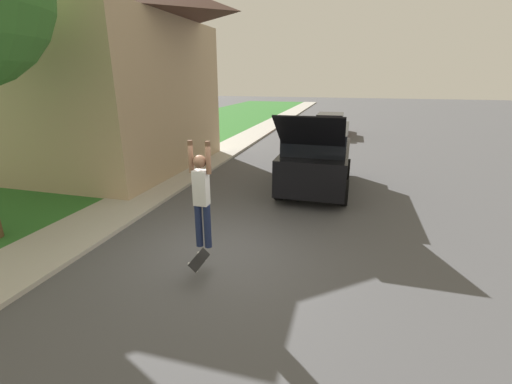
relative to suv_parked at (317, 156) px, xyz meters
name	(u,v)px	position (x,y,z in m)	size (l,w,h in m)	color
ground_plane	(218,252)	(-1.53, -5.09, -1.11)	(120.00, 120.00, 0.00)	#49494C
lawn	(97,163)	(-9.53, 0.91, -1.07)	(10.00, 80.00, 0.08)	#2D6B28
sidewalk	(189,170)	(-5.13, 0.91, -1.06)	(1.80, 80.00, 0.10)	#ADA89E
house	(75,58)	(-9.67, 0.74, 3.19)	(9.73, 8.29, 8.09)	tan
suv_parked	(317,156)	(0.00, 0.00, 0.00)	(2.17, 5.16, 2.72)	black
car_down_street	(330,124)	(-0.36, 11.77, -0.44)	(1.96, 4.46, 1.36)	maroon
skateboarder	(201,194)	(-1.43, -5.99, 0.53)	(0.41, 0.23, 1.97)	#192347
skateboard	(199,260)	(-1.50, -6.09, -0.73)	(0.25, 0.76, 0.25)	black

